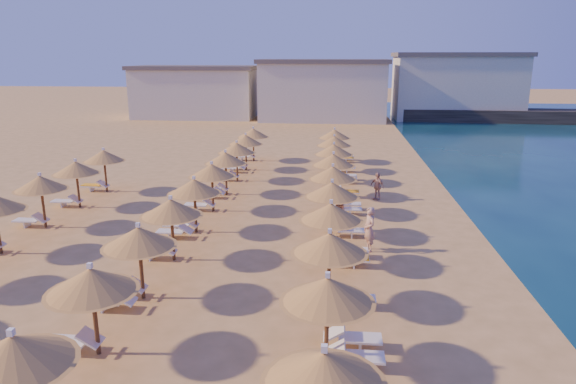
# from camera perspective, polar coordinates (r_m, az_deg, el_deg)

# --- Properties ---
(ground) EXTENTS (220.00, 220.00, 0.00)m
(ground) POSITION_cam_1_polar(r_m,az_deg,el_deg) (21.67, -3.97, -5.97)
(ground) COLOR tan
(ground) RESTS_ON ground
(jetty) EXTENTS (30.18, 5.65, 1.50)m
(jetty) POSITION_cam_1_polar(r_m,az_deg,el_deg) (68.20, 25.33, 7.63)
(jetty) COLOR black
(jetty) RESTS_ON ground
(hotel_blocks) EXTENTS (48.34, 11.14, 8.10)m
(hotel_blocks) POSITION_cam_1_polar(r_m,az_deg,el_deg) (65.50, 5.05, 11.34)
(hotel_blocks) COLOR silver
(hotel_blocks) RESTS_ON ground
(parasol_row_east) EXTENTS (2.42, 35.11, 2.60)m
(parasol_row_east) POSITION_cam_1_polar(r_m,az_deg,el_deg) (22.14, 4.91, 0.13)
(parasol_row_east) COLOR brown
(parasol_row_east) RESTS_ON ground
(parasol_row_west) EXTENTS (2.42, 35.11, 2.60)m
(parasol_row_west) POSITION_cam_1_polar(r_m,az_deg,el_deg) (22.99, -10.37, 0.49)
(parasol_row_west) COLOR brown
(parasol_row_west) RESTS_ON ground
(parasol_row_inland) EXTENTS (2.42, 18.76, 2.60)m
(parasol_row_inland) POSITION_cam_1_polar(r_m,az_deg,el_deg) (24.50, -27.72, -0.12)
(parasol_row_inland) COLOR brown
(parasol_row_inland) RESTS_ON ground
(loungers) EXTENTS (16.17, 34.16, 0.66)m
(loungers) POSITION_cam_1_polar(r_m,az_deg,el_deg) (22.89, -6.98, -3.97)
(loungers) COLOR white
(loungers) RESTS_ON ground
(beachgoer_c) EXTENTS (0.90, 0.89, 1.52)m
(beachgoer_c) POSITION_cam_1_polar(r_m,az_deg,el_deg) (28.65, 9.88, 0.65)
(beachgoer_c) COLOR tan
(beachgoer_c) RESTS_ON ground
(beachgoer_b) EXTENTS (0.80, 0.95, 1.72)m
(beachgoer_b) POSITION_cam_1_polar(r_m,az_deg,el_deg) (23.11, 5.53, -2.40)
(beachgoer_b) COLOR tan
(beachgoer_b) RESTS_ON ground
(beachgoer_a) EXTENTS (0.66, 0.79, 1.84)m
(beachgoer_a) POSITION_cam_1_polar(r_m,az_deg,el_deg) (21.02, 9.01, -4.11)
(beachgoer_a) COLOR tan
(beachgoer_a) RESTS_ON ground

